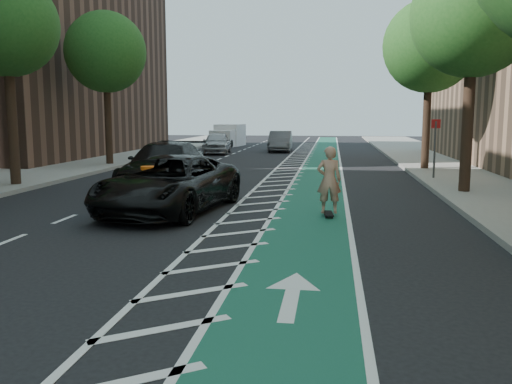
% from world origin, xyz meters
% --- Properties ---
extents(ground, '(120.00, 120.00, 0.00)m').
position_xyz_m(ground, '(0.00, 0.00, 0.00)').
color(ground, black).
rests_on(ground, ground).
extents(bike_lane, '(2.00, 90.00, 0.01)m').
position_xyz_m(bike_lane, '(3.00, 10.00, 0.01)').
color(bike_lane, '#18573D').
rests_on(bike_lane, ground).
extents(buffer_strip, '(1.40, 90.00, 0.01)m').
position_xyz_m(buffer_strip, '(1.50, 10.00, 0.01)').
color(buffer_strip, silver).
rests_on(buffer_strip, ground).
extents(sidewalk_right, '(5.00, 90.00, 0.15)m').
position_xyz_m(sidewalk_right, '(9.50, 10.00, 0.07)').
color(sidewalk_right, gray).
rests_on(sidewalk_right, ground).
extents(sidewalk_left, '(5.00, 90.00, 0.15)m').
position_xyz_m(sidewalk_left, '(-9.50, 10.00, 0.07)').
color(sidewalk_left, gray).
rests_on(sidewalk_left, ground).
extents(curb_right, '(0.12, 90.00, 0.16)m').
position_xyz_m(curb_right, '(7.05, 10.00, 0.08)').
color(curb_right, gray).
rests_on(curb_right, ground).
extents(curb_left, '(0.12, 90.00, 0.16)m').
position_xyz_m(curb_left, '(-7.05, 10.00, 0.08)').
color(curb_left, gray).
rests_on(curb_left, ground).
extents(building_left_far, '(14.00, 22.00, 18.00)m').
position_xyz_m(building_left_far, '(-17.50, 24.00, 9.00)').
color(building_left_far, brown).
rests_on(building_left_far, ground).
extents(tree_r_c, '(4.20, 4.20, 7.90)m').
position_xyz_m(tree_r_c, '(7.90, 8.00, 5.77)').
color(tree_r_c, '#382619').
rests_on(tree_r_c, ground).
extents(tree_l_c, '(4.20, 4.20, 7.90)m').
position_xyz_m(tree_l_c, '(-7.90, 8.00, 5.77)').
color(tree_l_c, '#382619').
rests_on(tree_l_c, ground).
extents(tree_r_d, '(4.20, 4.20, 7.90)m').
position_xyz_m(tree_r_d, '(7.90, 16.00, 5.77)').
color(tree_r_d, '#382619').
rests_on(tree_r_d, ground).
extents(tree_l_d, '(4.20, 4.20, 7.90)m').
position_xyz_m(tree_l_d, '(-7.90, 16.00, 5.77)').
color(tree_l_d, '#382619').
rests_on(tree_l_d, ground).
extents(sign_post, '(0.35, 0.08, 2.47)m').
position_xyz_m(sign_post, '(7.60, 12.00, 1.35)').
color(sign_post, '#4C4C4C').
rests_on(sign_post, ground).
extents(skateboard, '(0.28, 0.80, 0.11)m').
position_xyz_m(skateboard, '(3.48, 3.69, 0.09)').
color(skateboard, black).
rests_on(skateboard, ground).
extents(skateboarder, '(0.67, 0.47, 1.74)m').
position_xyz_m(skateboarder, '(3.48, 3.69, 0.98)').
color(skateboarder, tan).
rests_on(skateboarder, skateboard).
extents(suv_near, '(3.30, 5.86, 1.54)m').
position_xyz_m(suv_near, '(-0.84, 3.84, 0.77)').
color(suv_near, black).
rests_on(suv_near, ground).
extents(suv_far, '(2.49, 5.81, 1.67)m').
position_xyz_m(suv_far, '(-2.40, 8.38, 0.83)').
color(suv_far, black).
rests_on(suv_far, ground).
extents(car_silver, '(2.25, 4.55, 1.49)m').
position_xyz_m(car_silver, '(-4.33, 26.21, 0.75)').
color(car_silver, '#A5A6AA').
rests_on(car_silver, ground).
extents(car_grey, '(1.74, 4.56, 1.49)m').
position_xyz_m(car_grey, '(-0.22, 29.09, 0.74)').
color(car_grey, '#59595E').
rests_on(car_grey, ground).
extents(box_truck, '(2.43, 4.62, 1.85)m').
position_xyz_m(box_truck, '(-5.32, 35.42, 0.85)').
color(box_truck, white).
rests_on(box_truck, ground).
extents(barrel_a, '(0.75, 0.75, 1.03)m').
position_xyz_m(barrel_a, '(-2.20, 6.16, 0.49)').
color(barrel_a, '#F35C0C').
rests_on(barrel_a, ground).
extents(barrel_b, '(0.58, 0.58, 0.80)m').
position_xyz_m(barrel_b, '(-2.87, 11.22, 0.38)').
color(barrel_b, '#EE580C').
rests_on(barrel_b, ground).
extents(barrel_c, '(0.66, 0.66, 0.90)m').
position_xyz_m(barrel_c, '(-4.00, 14.50, 0.42)').
color(barrel_c, '#E2610B').
rests_on(barrel_c, ground).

